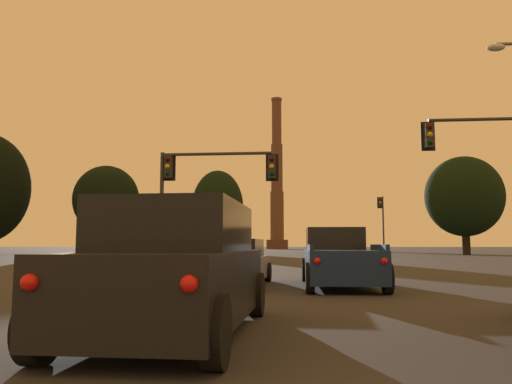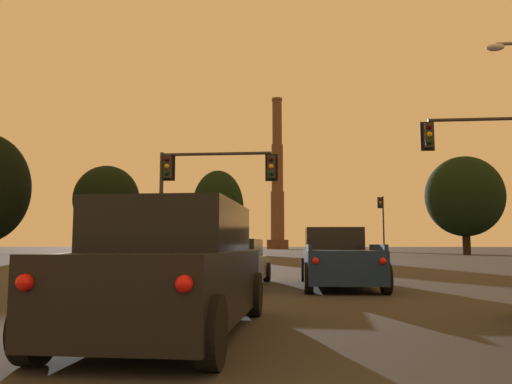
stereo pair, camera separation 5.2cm
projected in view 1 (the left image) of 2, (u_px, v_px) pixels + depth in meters
suv_left_lane_second at (177, 270)px, 7.10m from camera, size 2.19×4.94×1.86m
sedan_left_lane_front at (233, 264)px, 15.40m from camera, size 2.15×4.76×1.43m
pickup_truck_center_lane_front at (339, 259)px, 15.30m from camera, size 2.29×5.54×1.82m
traffic_light_far_right at (382, 217)px, 55.29m from camera, size 0.78×0.50×6.60m
traffic_light_overhead_left at (201, 180)px, 22.72m from camera, size 5.55×0.50×5.49m
traffic_light_overhead_right at (497, 154)px, 20.54m from camera, size 4.59×0.50×6.55m
smokestack at (277, 189)px, 145.65m from camera, size 6.29×6.29×44.65m
treeline_far_left at (464, 196)px, 61.04m from camera, size 9.37×8.43×12.09m
treeline_right_mid at (218, 208)px, 70.85m from camera, size 7.37×6.63×11.83m
treeline_far_right at (106, 200)px, 67.41m from camera, size 8.86×7.98×11.95m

